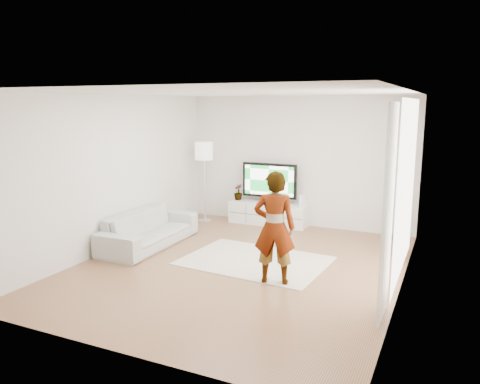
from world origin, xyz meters
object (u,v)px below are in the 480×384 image
at_px(rug, 255,261).
at_px(media_console, 269,213).
at_px(television, 269,181).
at_px(player, 274,228).
at_px(floor_lamp, 204,154).
at_px(sofa, 149,229).

bearing_deg(rug, media_console, 106.02).
bearing_deg(television, rug, -74.16).
bearing_deg(player, television, -82.52).
height_order(rug, floor_lamp, floor_lamp).
relative_size(television, player, 0.74).
bearing_deg(player, floor_lamp, -60.99).
distance_m(media_console, floor_lamp, 1.94).
bearing_deg(floor_lamp, sofa, -90.72).
height_order(player, sofa, player).
xyz_separation_m(rug, floor_lamp, (-2.12, 2.08, 1.52)).
bearing_deg(rug, television, 105.84).
relative_size(media_console, player, 1.04).
height_order(rug, player, player).
height_order(television, sofa, television).
distance_m(television, rug, 2.71).
relative_size(media_console, rug, 0.74).
distance_m(player, sofa, 2.93).
bearing_deg(media_console, player, -67.43).
distance_m(rug, floor_lamp, 3.33).
height_order(sofa, floor_lamp, floor_lamp).
bearing_deg(sofa, player, -106.81).
bearing_deg(media_console, floor_lamp, -166.74).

